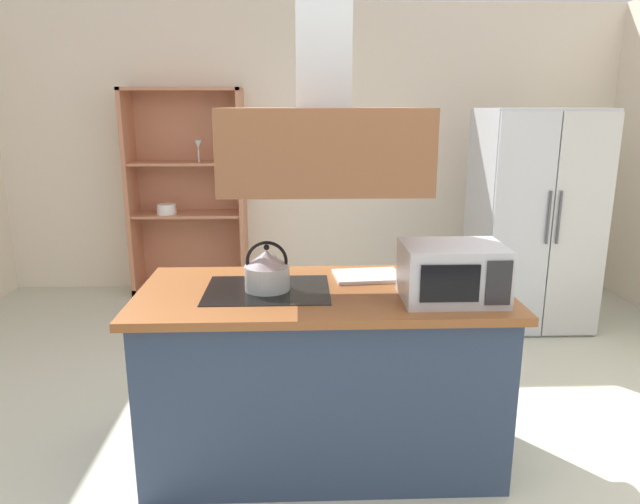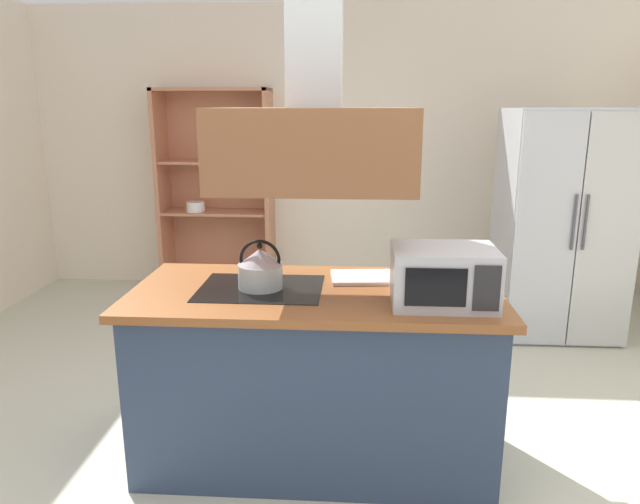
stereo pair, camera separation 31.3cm
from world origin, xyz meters
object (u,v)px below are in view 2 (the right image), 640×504
(cutting_board, at_px, (364,277))
(microwave, at_px, (443,276))
(dish_cabinet, at_px, (217,203))
(refrigerator, at_px, (560,224))
(kettle, at_px, (260,268))

(cutting_board, distance_m, microwave, 0.52)
(cutting_board, bearing_deg, dish_cabinet, 118.30)
(dish_cabinet, relative_size, cutting_board, 5.67)
(cutting_board, relative_size, microwave, 0.74)
(refrigerator, xyz_separation_m, kettle, (-2.05, -1.85, 0.13))
(kettle, bearing_deg, dish_cabinet, 107.68)
(cutting_board, bearing_deg, microwave, -46.17)
(dish_cabinet, bearing_deg, refrigerator, -17.84)
(refrigerator, xyz_separation_m, cutting_board, (-1.54, -1.66, 0.03))
(kettle, distance_m, cutting_board, 0.55)
(dish_cabinet, bearing_deg, kettle, -72.32)
(kettle, height_order, cutting_board, kettle)
(microwave, bearing_deg, cutting_board, 133.83)
(refrigerator, xyz_separation_m, dish_cabinet, (-2.94, 0.95, -0.02))
(dish_cabinet, bearing_deg, cutting_board, -61.70)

